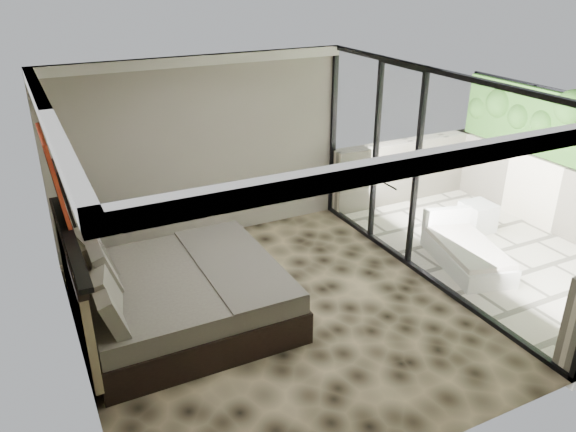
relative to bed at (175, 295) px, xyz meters
name	(u,v)px	position (x,y,z in m)	size (l,w,h in m)	color
floor	(275,314)	(1.13, -0.40, -0.38)	(5.00, 5.00, 0.00)	black
ceiling	(273,88)	(1.13, -0.40, 2.41)	(4.50, 5.00, 0.02)	silver
back_wall	(203,151)	(1.13, 2.09, 1.02)	(4.50, 0.02, 2.80)	gray
left_wall	(66,253)	(-1.11, -0.40, 1.02)	(0.02, 5.00, 2.80)	gray
glass_wall	(431,180)	(3.38, -0.40, 1.02)	(0.08, 5.00, 2.80)	white
terrace_slab	(499,254)	(4.88, -0.40, -0.44)	(3.00, 5.00, 0.12)	beige
parapet_far	(569,202)	(6.23, -0.40, 0.17)	(0.30, 5.00, 1.10)	beige
picture_ledge	(69,238)	(-1.05, -0.30, 1.12)	(0.12, 2.20, 0.05)	black
bed	(175,295)	(0.00, 0.00, 0.00)	(2.38, 2.30, 1.32)	black
nightstand	(85,267)	(-0.83, 1.40, -0.12)	(0.53, 0.53, 0.53)	black
table_lamp	(78,223)	(-0.82, 1.36, 0.55)	(0.35, 0.35, 0.64)	black
abstract_canvas	(53,175)	(-1.06, 0.28, 1.59)	(0.04, 0.90, 0.90)	#A1400D
framed_print	(63,193)	(-1.01, 0.12, 1.44)	(0.03, 0.50, 0.60)	black
ottoman	(477,217)	(5.08, 0.33, -0.15)	(0.47, 0.47, 0.47)	silver
lounger	(466,252)	(4.14, -0.44, -0.20)	(1.11, 1.65, 0.59)	white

